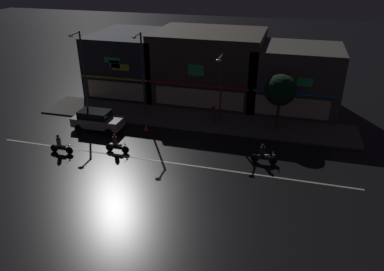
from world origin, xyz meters
TOP-DOWN VIEW (x-y plane):
  - ground_plane at (0.00, 0.00)m, footprint 140.00×140.00m
  - lane_divider_stripe at (0.00, 0.00)m, footprint 27.14×0.16m
  - sidewalk_far at (0.00, 7.81)m, footprint 28.57×4.48m
  - storefront_left_block at (8.57, 13.42)m, footprint 8.11×6.89m
  - storefront_center_block at (-8.57, 14.49)m, footprint 7.56×9.04m
  - storefront_right_block at (-0.00, 14.14)m, footprint 10.66×8.33m
  - streetlamp_west at (-10.20, 7.18)m, footprint 0.44×1.64m
  - streetlamp_mid at (-4.50, 7.39)m, footprint 0.44×1.64m
  - streetlamp_east at (2.50, 7.65)m, footprint 0.44×1.64m
  - pedestrian_on_sidewalk at (2.00, 7.31)m, footprint 0.34×0.34m
  - street_tree at (7.47, 7.81)m, footprint 2.61×2.61m
  - parked_car_near_kerb at (-7.38, 3.84)m, footprint 4.30×1.98m
  - motorcycle_lead at (-7.98, -0.78)m, footprint 1.90×0.60m
  - motorcycle_following at (-3.97, 0.46)m, footprint 1.90×0.60m
  - motorcycle_opposite_lane at (6.93, 1.74)m, footprint 1.90×0.60m
  - traffic_cone at (-3.31, 4.71)m, footprint 0.36×0.36m

SIDE VIEW (x-z plane):
  - ground_plane at x=0.00m, z-range 0.00..0.00m
  - lane_divider_stripe at x=0.00m, z-range 0.00..0.01m
  - sidewalk_far at x=0.00m, z-range 0.00..0.14m
  - traffic_cone at x=-3.31m, z-range 0.00..0.55m
  - motorcycle_lead at x=-7.98m, z-range -0.13..1.39m
  - motorcycle_following at x=-3.97m, z-range -0.13..1.39m
  - motorcycle_opposite_lane at x=6.93m, z-range -0.13..1.39m
  - parked_car_near_kerb at x=-7.38m, z-range 0.03..1.70m
  - pedestrian_on_sidewalk at x=2.00m, z-range 0.08..1.88m
  - storefront_left_block at x=8.57m, z-range 0.00..5.98m
  - storefront_center_block at x=-8.57m, z-range 0.00..6.18m
  - storefront_right_block at x=0.00m, z-range 0.00..6.81m
  - street_tree at x=7.47m, z-range 1.18..5.90m
  - streetlamp_east at x=2.50m, z-range 0.75..6.81m
  - streetlamp_west at x=-10.20m, z-range 0.79..8.20m
  - streetlamp_mid at x=-4.50m, z-range 0.79..8.34m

